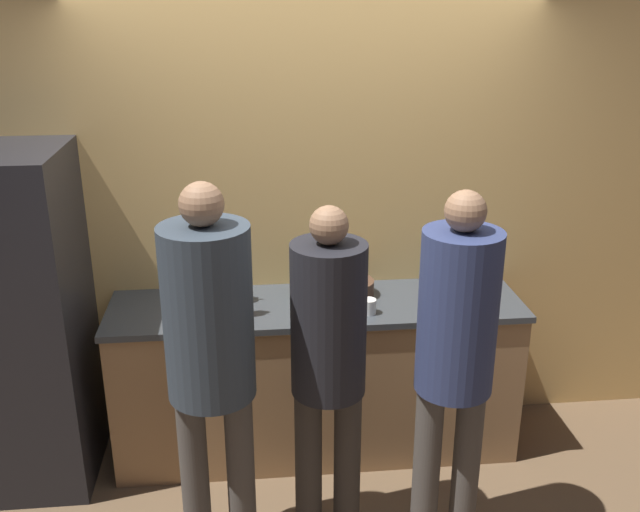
{
  "coord_description": "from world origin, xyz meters",
  "views": [
    {
      "loc": [
        -0.35,
        -3.23,
        2.55
      ],
      "look_at": [
        0.0,
        0.14,
        1.27
      ],
      "focal_mm": 40.0,
      "sensor_mm": 36.0,
      "label": 1
    }
  ],
  "objects_px": {
    "refrigerator": "(13,322)",
    "bottle_red": "(244,299)",
    "person_right": "(455,346)",
    "bottle_green": "(298,285)",
    "cup_white": "(369,306)",
    "utensil_crock": "(239,290)",
    "cup_blue": "(192,301)",
    "person_center": "(328,353)",
    "person_left": "(210,344)",
    "fruit_bowl": "(351,287)"
  },
  "relations": [
    {
      "from": "refrigerator",
      "to": "bottle_red",
      "type": "xyz_separation_m",
      "value": [
        1.21,
        -0.06,
        0.11
      ]
    },
    {
      "from": "person_right",
      "to": "bottle_green",
      "type": "height_order",
      "value": "person_right"
    },
    {
      "from": "cup_white",
      "to": "utensil_crock",
      "type": "bearing_deg",
      "value": 161.65
    },
    {
      "from": "cup_blue",
      "to": "person_right",
      "type": "bearing_deg",
      "value": -34.03
    },
    {
      "from": "person_right",
      "to": "cup_white",
      "type": "distance_m",
      "value": 0.72
    },
    {
      "from": "person_center",
      "to": "person_right",
      "type": "bearing_deg",
      "value": -10.03
    },
    {
      "from": "refrigerator",
      "to": "person_left",
      "type": "bearing_deg",
      "value": -35.35
    },
    {
      "from": "person_left",
      "to": "person_center",
      "type": "relative_size",
      "value": 1.08
    },
    {
      "from": "refrigerator",
      "to": "bottle_green",
      "type": "distance_m",
      "value": 1.52
    },
    {
      "from": "fruit_bowl",
      "to": "cup_blue",
      "type": "xyz_separation_m",
      "value": [
        -0.88,
        -0.09,
        -0.01
      ]
    },
    {
      "from": "cup_white",
      "to": "bottle_green",
      "type": "bearing_deg",
      "value": 143.51
    },
    {
      "from": "person_center",
      "to": "cup_white",
      "type": "bearing_deg",
      "value": 63.52
    },
    {
      "from": "person_right",
      "to": "cup_blue",
      "type": "relative_size",
      "value": 18.69
    },
    {
      "from": "person_right",
      "to": "person_center",
      "type": "bearing_deg",
      "value": 169.97
    },
    {
      "from": "cup_blue",
      "to": "fruit_bowl",
      "type": "bearing_deg",
      "value": 6.15
    },
    {
      "from": "refrigerator",
      "to": "bottle_green",
      "type": "height_order",
      "value": "refrigerator"
    },
    {
      "from": "cup_white",
      "to": "person_center",
      "type": "bearing_deg",
      "value": -116.48
    },
    {
      "from": "person_center",
      "to": "utensil_crock",
      "type": "xyz_separation_m",
      "value": [
        -0.4,
        0.79,
        -0.01
      ]
    },
    {
      "from": "person_center",
      "to": "cup_blue",
      "type": "xyz_separation_m",
      "value": [
        -0.66,
        0.72,
        -0.04
      ]
    },
    {
      "from": "bottle_green",
      "to": "bottle_red",
      "type": "bearing_deg",
      "value": -143.13
    },
    {
      "from": "cup_blue",
      "to": "cup_white",
      "type": "distance_m",
      "value": 0.95
    },
    {
      "from": "person_right",
      "to": "fruit_bowl",
      "type": "bearing_deg",
      "value": 110.2
    },
    {
      "from": "refrigerator",
      "to": "cup_blue",
      "type": "bearing_deg",
      "value": 3.03
    },
    {
      "from": "refrigerator",
      "to": "cup_white",
      "type": "bearing_deg",
      "value": -3.32
    },
    {
      "from": "refrigerator",
      "to": "person_center",
      "type": "relative_size",
      "value": 1.08
    },
    {
      "from": "refrigerator",
      "to": "bottle_green",
      "type": "relative_size",
      "value": 10.81
    },
    {
      "from": "person_right",
      "to": "fruit_bowl",
      "type": "distance_m",
      "value": 0.98
    },
    {
      "from": "person_center",
      "to": "refrigerator",
      "type": "bearing_deg",
      "value": 157.01
    },
    {
      "from": "bottle_red",
      "to": "cup_white",
      "type": "distance_m",
      "value": 0.66
    },
    {
      "from": "bottle_green",
      "to": "utensil_crock",
      "type": "bearing_deg",
      "value": -173.06
    },
    {
      "from": "utensil_crock",
      "to": "person_center",
      "type": "bearing_deg",
      "value": -62.98
    },
    {
      "from": "refrigerator",
      "to": "person_left",
      "type": "relative_size",
      "value": 0.99
    },
    {
      "from": "refrigerator",
      "to": "bottle_red",
      "type": "relative_size",
      "value": 7.38
    },
    {
      "from": "person_left",
      "to": "utensil_crock",
      "type": "relative_size",
      "value": 7.63
    },
    {
      "from": "person_left",
      "to": "fruit_bowl",
      "type": "distance_m",
      "value": 1.17
    },
    {
      "from": "utensil_crock",
      "to": "cup_white",
      "type": "distance_m",
      "value": 0.72
    },
    {
      "from": "fruit_bowl",
      "to": "utensil_crock",
      "type": "xyz_separation_m",
      "value": [
        -0.62,
        -0.02,
        0.02
      ]
    },
    {
      "from": "refrigerator",
      "to": "person_right",
      "type": "xyz_separation_m",
      "value": [
        2.14,
        -0.77,
        0.15
      ]
    },
    {
      "from": "person_center",
      "to": "bottle_green",
      "type": "height_order",
      "value": "person_center"
    },
    {
      "from": "person_right",
      "to": "bottle_red",
      "type": "relative_size",
      "value": 7.18
    },
    {
      "from": "person_right",
      "to": "fruit_bowl",
      "type": "xyz_separation_m",
      "value": [
        -0.34,
        0.91,
        -0.09
      ]
    },
    {
      "from": "person_right",
      "to": "bottle_red",
      "type": "height_order",
      "value": "person_right"
    },
    {
      "from": "person_center",
      "to": "bottle_red",
      "type": "height_order",
      "value": "person_center"
    },
    {
      "from": "person_center",
      "to": "cup_white",
      "type": "height_order",
      "value": "person_center"
    },
    {
      "from": "refrigerator",
      "to": "person_center",
      "type": "height_order",
      "value": "refrigerator"
    },
    {
      "from": "refrigerator",
      "to": "person_center",
      "type": "bearing_deg",
      "value": -22.99
    },
    {
      "from": "bottle_green",
      "to": "cup_white",
      "type": "relative_size",
      "value": 2.08
    },
    {
      "from": "cup_white",
      "to": "person_right",
      "type": "bearing_deg",
      "value": -67.48
    },
    {
      "from": "fruit_bowl",
      "to": "cup_blue",
      "type": "distance_m",
      "value": 0.88
    },
    {
      "from": "person_center",
      "to": "bottle_red",
      "type": "xyz_separation_m",
      "value": [
        -0.38,
        0.61,
        0.01
      ]
    }
  ]
}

